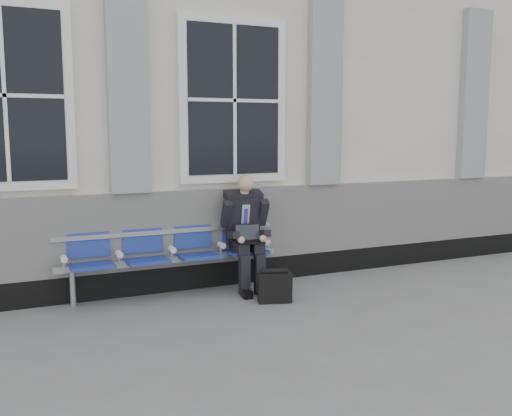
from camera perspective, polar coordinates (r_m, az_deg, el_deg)
name	(u,v)px	position (r m, az deg, el deg)	size (l,w,h in m)	color
ground	(255,324)	(5.76, -0.08, -11.49)	(70.00, 70.00, 0.00)	slate
station_building	(160,108)	(8.73, -9.55, 9.81)	(14.40, 4.40, 4.49)	silver
bench	(171,248)	(6.66, -8.55, -3.98)	(2.60, 0.47, 0.91)	#9EA0A3
businessman	(246,227)	(6.79, -1.04, -1.96)	(0.57, 0.76, 1.38)	black
briefcase	(275,287)	(6.39, 1.89, -7.88)	(0.40, 0.26, 0.38)	black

